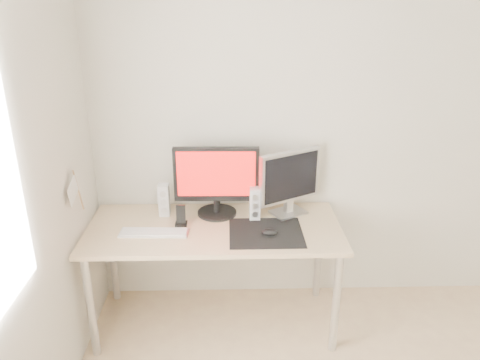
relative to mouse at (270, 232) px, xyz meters
name	(u,v)px	position (x,y,z in m)	size (l,w,h in m)	color
wall_back	(353,130)	(0.59, 0.49, 0.50)	(3.50, 3.50, 0.00)	silver
mousepad	(266,233)	(-0.02, 0.03, -0.02)	(0.45, 0.40, 0.00)	black
mouse	(270,232)	(0.00, 0.00, 0.00)	(0.10, 0.06, 0.04)	black
desk	(214,237)	(-0.34, 0.12, -0.10)	(1.60, 0.70, 0.73)	#D1B587
main_monitor	(216,179)	(-0.33, 0.30, 0.23)	(0.55, 0.27, 0.47)	black
second_monitor	(290,180)	(0.15, 0.30, 0.22)	(0.41, 0.26, 0.43)	silver
speaker_left	(164,200)	(-0.67, 0.30, 0.09)	(0.07, 0.08, 0.21)	silver
speaker_right	(255,203)	(-0.08, 0.23, 0.09)	(0.07, 0.08, 0.21)	silver
keyboard	(154,232)	(-0.71, 0.04, -0.01)	(0.43, 0.14, 0.02)	silver
phone_dock	(181,219)	(-0.55, 0.15, 0.02)	(0.07, 0.06, 0.13)	black
pennant	(75,190)	(-1.13, -0.02, 0.30)	(0.01, 0.23, 0.29)	#A57F54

